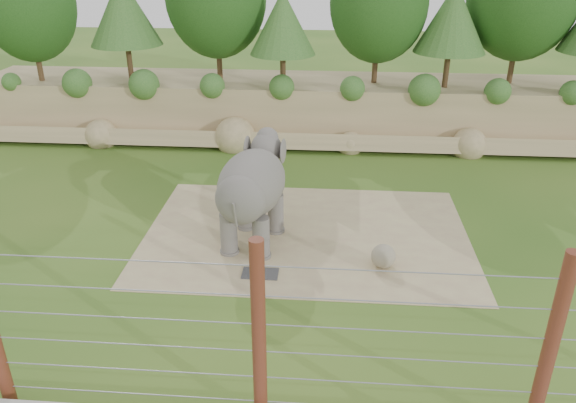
{
  "coord_description": "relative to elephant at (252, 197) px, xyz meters",
  "views": [
    {
      "loc": [
        1.14,
        -12.38,
        8.46
      ],
      "look_at": [
        0.0,
        2.0,
        1.6
      ],
      "focal_mm": 35.0,
      "sensor_mm": 36.0,
      "label": 1
    }
  ],
  "objects": [
    {
      "name": "ground",
      "position": [
        1.09,
        -2.41,
        -1.51
      ],
      "size": [
        90.0,
        90.0,
        0.0
      ],
      "primitive_type": "plane",
      "color": "#2E5C1B",
      "rests_on": "ground"
    },
    {
      "name": "back_embankment",
      "position": [
        1.68,
        10.26,
        2.46
      ],
      "size": [
        30.0,
        5.52,
        8.77
      ],
      "color": "#94835A",
      "rests_on": "ground"
    },
    {
      "name": "dirt_patch",
      "position": [
        1.59,
        0.59,
        -1.5
      ],
      "size": [
        10.0,
        7.0,
        0.02
      ],
      "primitive_type": "cube",
      "color": "tan",
      "rests_on": "ground"
    },
    {
      "name": "drain_grate",
      "position": [
        0.43,
        -1.8,
        -1.47
      ],
      "size": [
        1.0,
        0.6,
        0.03
      ],
      "primitive_type": "cube",
      "color": "#262628",
      "rests_on": "dirt_patch"
    },
    {
      "name": "elephant",
      "position": [
        0.0,
        0.0,
        0.0
      ],
      "size": [
        2.18,
        3.94,
        3.02
      ],
      "primitive_type": null,
      "rotation": [
        0.0,
        0.0,
        -0.16
      ],
      "color": "#646059",
      "rests_on": "ground"
    },
    {
      "name": "stone_ball",
      "position": [
        3.82,
        -1.15,
        -1.14
      ],
      "size": [
        0.69,
        0.69,
        0.69
      ],
      "primitive_type": "sphere",
      "color": "gray",
      "rests_on": "dirt_patch"
    },
    {
      "name": "barrier_fence",
      "position": [
        1.09,
        -6.91,
        0.49
      ],
      "size": [
        20.26,
        0.26,
        4.0
      ],
      "color": "#5F2B1A",
      "rests_on": "ground"
    }
  ]
}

